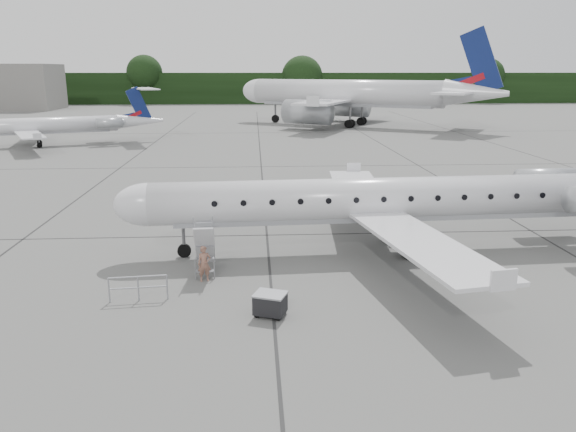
{
  "coord_description": "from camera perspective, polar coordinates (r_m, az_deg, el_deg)",
  "views": [
    {
      "loc": [
        -5.61,
        -22.43,
        8.75
      ],
      "look_at": [
        -4.14,
        2.21,
        2.3
      ],
      "focal_mm": 35.0,
      "sensor_mm": 36.0,
      "label": 1
    }
  ],
  "objects": [
    {
      "name": "ground",
      "position": [
        24.72,
        9.99,
        -6.32
      ],
      "size": [
        320.0,
        320.0,
        0.0
      ],
      "primitive_type": "plane",
      "color": "slate",
      "rests_on": "ground"
    },
    {
      "name": "treeline",
      "position": [
        152.61,
        -1.35,
        12.85
      ],
      "size": [
        260.0,
        4.0,
        8.0
      ],
      "primitive_type": "cube",
      "color": "black",
      "rests_on": "ground"
    },
    {
      "name": "main_regional_jet",
      "position": [
        27.6,
        9.52,
        3.81
      ],
      "size": [
        29.61,
        22.06,
        7.32
      ],
      "primitive_type": null,
      "rotation": [
        0.0,
        0.0,
        0.05
      ],
      "color": "silver",
      "rests_on": "ground"
    },
    {
      "name": "airstair",
      "position": [
        25.14,
        -8.45,
        -3.13
      ],
      "size": [
        0.96,
        2.12,
        2.29
      ],
      "primitive_type": null,
      "rotation": [
        0.0,
        0.0,
        0.05
      ],
      "color": "silver",
      "rests_on": "ground"
    },
    {
      "name": "passenger",
      "position": [
        24.13,
        -8.5,
        -4.83
      ],
      "size": [
        0.64,
        0.5,
        1.55
      ],
      "primitive_type": "imported",
      "rotation": [
        0.0,
        0.0,
        0.24
      ],
      "color": "brown",
      "rests_on": "ground"
    },
    {
      "name": "safety_railing",
      "position": [
        22.74,
        -14.97,
        -7.15
      ],
      "size": [
        2.2,
        0.29,
        1.0
      ],
      "primitive_type": null,
      "rotation": [
        0.0,
        0.0,
        0.1
      ],
      "color": "#909298",
      "rests_on": "ground"
    },
    {
      "name": "baggage_cart",
      "position": [
        20.73,
        -1.82,
        -8.92
      ],
      "size": [
        1.32,
        1.2,
        0.93
      ],
      "primitive_type": null,
      "rotation": [
        0.0,
        0.0,
        -0.37
      ],
      "color": "black",
      "rests_on": "ground"
    },
    {
      "name": "bg_narrowbody",
      "position": [
        91.46,
        5.84,
        13.6
      ],
      "size": [
        49.39,
        45.59,
        14.43
      ],
      "primitive_type": null,
      "rotation": [
        0.0,
        0.0,
        -0.54
      ],
      "color": "silver",
      "rests_on": "ground"
    },
    {
      "name": "bg_regional_left",
      "position": [
        72.53,
        -24.91,
        9.02
      ],
      "size": [
        30.11,
        25.79,
        6.67
      ],
      "primitive_type": null,
      "rotation": [
        0.0,
        0.0,
        0.34
      ],
      "color": "silver",
      "rests_on": "ground"
    }
  ]
}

